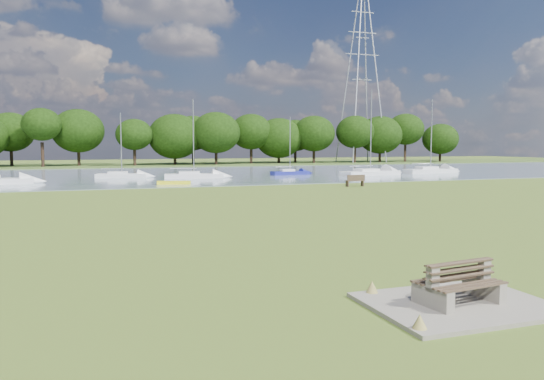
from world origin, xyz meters
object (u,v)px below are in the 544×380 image
object	(u,v)px
bench_pair	(459,284)
riverbank_bench	(355,181)
sailboat_7	(290,171)
sailboat_3	(193,174)
kayak	(174,183)
pylon	(362,53)
sailboat_4	(121,174)
sailboat_0	(430,169)
sailboat_6	(370,171)

from	to	relation	value
bench_pair	riverbank_bench	world-z (taller)	bench_pair
riverbank_bench	sailboat_7	xyz separation A→B (m)	(0.53, 17.77, -0.05)
bench_pair	sailboat_3	xyz separation A→B (m)	(2.68, 47.39, -0.02)
bench_pair	kayak	bearing A→B (deg)	83.66
pylon	sailboat_4	world-z (taller)	pylon
bench_pair	riverbank_bench	distance (m)	35.19
sailboat_4	sailboat_3	bearing A→B (deg)	-8.10
riverbank_bench	sailboat_0	world-z (taller)	sailboat_0
sailboat_0	sailboat_3	world-z (taller)	sailboat_0
riverbank_bench	pylon	size ratio (longest dim) A/B	0.05
bench_pair	sailboat_4	world-z (taller)	sailboat_4
sailboat_4	kayak	bearing A→B (deg)	-53.31
riverbank_bench	bench_pair	bearing A→B (deg)	-111.62
pylon	sailboat_6	xyz separation A→B (m)	(-19.53, -38.02, -20.98)
pylon	sailboat_7	bearing A→B (deg)	-129.69
bench_pair	sailboat_7	xyz separation A→B (m)	(14.92, 49.88, -0.05)
sailboat_0	bench_pair	bearing A→B (deg)	-129.94
sailboat_0	sailboat_4	distance (m)	38.02
kayak	sailboat_0	distance (m)	34.66
riverbank_bench	sailboat_4	bearing A→B (deg)	138.05
sailboat_0	sailboat_6	bearing A→B (deg)	-177.37
bench_pair	sailboat_0	xyz separation A→B (m)	(33.13, 47.22, 0.04)
kayak	sailboat_3	world-z (taller)	sailboat_3
kayak	sailboat_3	bearing A→B (deg)	77.76
kayak	sailboat_4	distance (m)	12.15
bench_pair	sailboat_3	size ratio (longest dim) A/B	0.24
kayak	sailboat_4	world-z (taller)	sailboat_4
sailboat_3	sailboat_6	xyz separation A→B (m)	(21.04, -1.41, 0.02)
sailboat_6	pylon	bearing A→B (deg)	50.15
kayak	sailboat_3	xyz separation A→B (m)	(3.31, 7.97, 0.31)
riverbank_bench	pylon	distance (m)	62.97
sailboat_4	sailboat_6	distance (m)	28.84
pylon	riverbank_bench	bearing A→B (deg)	-119.07
sailboat_7	pylon	bearing A→B (deg)	43.24
sailboat_7	sailboat_6	bearing A→B (deg)	-30.97
sailboat_6	sailboat_3	bearing A→B (deg)	163.50
riverbank_bench	sailboat_7	world-z (taller)	sailboat_7
sailboat_0	sailboat_3	distance (m)	30.46
pylon	sailboat_0	xyz separation A→B (m)	(-10.11, -36.78, -20.94)
sailboat_3	sailboat_7	xyz separation A→B (m)	(12.25, 2.49, -0.04)
bench_pair	pylon	xyz separation A→B (m)	(43.24, 84.00, 20.98)
pylon	sailboat_3	size ratio (longest dim) A/B	4.03
riverbank_bench	sailboat_3	size ratio (longest dim) A/B	0.20
bench_pair	kayak	distance (m)	39.43
kayak	pylon	xyz separation A→B (m)	(43.88, 44.58, 21.30)
pylon	sailboat_7	distance (m)	49.08
pylon	sailboat_0	size ratio (longest dim) A/B	3.68
kayak	sailboat_4	bearing A→B (deg)	119.94
sailboat_3	pylon	bearing A→B (deg)	50.31
bench_pair	sailboat_4	bearing A→B (deg)	88.03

